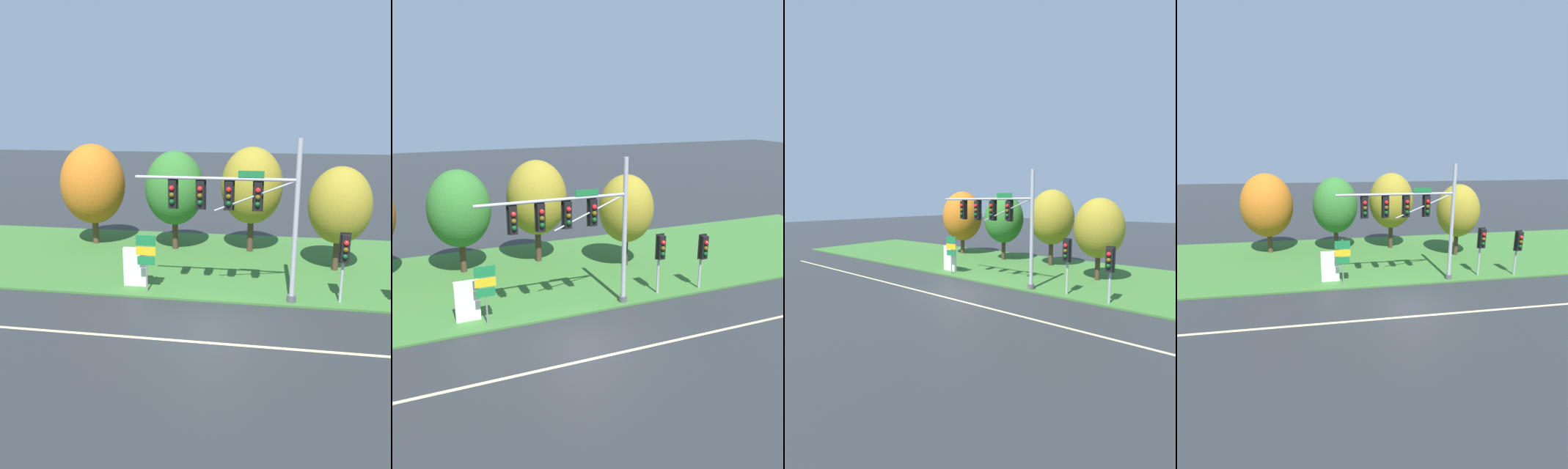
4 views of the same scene
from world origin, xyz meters
TOP-DOWN VIEW (x-y plane):
  - ground_plane at (0.00, 0.00)m, footprint 160.00×160.00m
  - lane_stripe at (0.00, -1.20)m, footprint 36.00×0.16m
  - grass_verge at (0.00, 8.25)m, footprint 48.00×11.50m
  - traffic_signal_mast at (0.92, 2.93)m, footprint 7.16×0.49m
  - pedestrian_signal_near_kerb at (7.78, 2.79)m, footprint 0.46×0.55m
  - pedestrian_signal_further_along at (5.40, 3.06)m, footprint 0.46×0.55m
  - route_sign_post at (-3.38, 3.09)m, footprint 0.93×0.08m
  - tree_left_of_mast at (-3.45, 10.19)m, footprint 3.53×3.53m
  - tree_behind_signpost at (1.12, 10.34)m, footprint 3.60×3.60m
  - tree_mid_verge at (5.75, 7.63)m, footprint 3.21×3.21m
  - info_kiosk at (-4.12, 3.76)m, footprint 1.10×0.24m

SIDE VIEW (x-z plane):
  - ground_plane at x=0.00m, z-range 0.00..0.00m
  - lane_stripe at x=0.00m, z-range 0.00..0.01m
  - grass_verge at x=0.00m, z-range 0.00..0.10m
  - info_kiosk at x=-4.12m, z-range 0.09..1.99m
  - route_sign_post at x=-3.38m, z-range 0.53..3.32m
  - pedestrian_signal_near_kerb at x=7.78m, z-range 0.75..3.75m
  - pedestrian_signal_further_along at x=5.40m, z-range 0.83..4.03m
  - tree_mid_verge at x=5.75m, z-range 0.84..6.35m
  - tree_left_of_mast at x=-3.45m, z-range 0.86..6.82m
  - tree_behind_signpost at x=1.12m, z-range 0.96..7.20m
  - traffic_signal_mast at x=0.92m, z-range 0.83..7.96m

